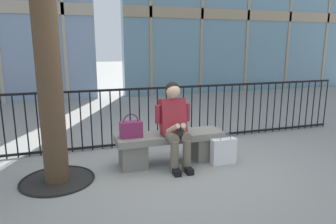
{
  "coord_description": "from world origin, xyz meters",
  "views": [
    {
      "loc": [
        -1.39,
        -4.1,
        1.71
      ],
      "look_at": [
        0.0,
        0.1,
        0.75
      ],
      "focal_mm": 32.78,
      "sensor_mm": 36.0,
      "label": 1
    }
  ],
  "objects_px": {
    "stone_bench": "(170,145)",
    "shopping_bag": "(223,151)",
    "seated_person_with_phone": "(175,122)",
    "handbag_on_bench": "(131,129)"
  },
  "relations": [
    {
      "from": "stone_bench",
      "to": "shopping_bag",
      "type": "bearing_deg",
      "value": -21.68
    },
    {
      "from": "shopping_bag",
      "to": "seated_person_with_phone",
      "type": "bearing_deg",
      "value": 167.12
    },
    {
      "from": "stone_bench",
      "to": "seated_person_with_phone",
      "type": "height_order",
      "value": "seated_person_with_phone"
    },
    {
      "from": "seated_person_with_phone",
      "to": "handbag_on_bench",
      "type": "xyz_separation_m",
      "value": [
        -0.6,
        0.12,
        -0.08
      ]
    },
    {
      "from": "seated_person_with_phone",
      "to": "shopping_bag",
      "type": "bearing_deg",
      "value": -12.88
    },
    {
      "from": "stone_bench",
      "to": "seated_person_with_phone",
      "type": "distance_m",
      "value": 0.4
    },
    {
      "from": "stone_bench",
      "to": "handbag_on_bench",
      "type": "relative_size",
      "value": 4.75
    },
    {
      "from": "handbag_on_bench",
      "to": "stone_bench",
      "type": "bearing_deg",
      "value": 0.99
    },
    {
      "from": "seated_person_with_phone",
      "to": "stone_bench",
      "type": "bearing_deg",
      "value": 100.6
    },
    {
      "from": "handbag_on_bench",
      "to": "shopping_bag",
      "type": "height_order",
      "value": "handbag_on_bench"
    }
  ]
}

